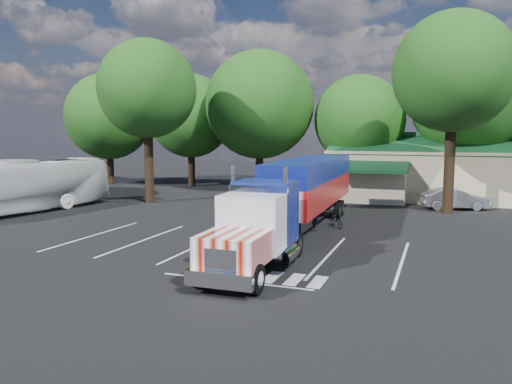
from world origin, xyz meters
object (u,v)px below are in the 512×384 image
(woman, at_px, (315,218))
(bicycle, at_px, (337,219))
(silver_sedan, at_px, (455,199))
(semi_truck, at_px, (300,192))
(tour_bus, at_px, (22,186))

(woman, height_order, bicycle, woman)
(bicycle, relative_size, silver_sedan, 0.38)
(woman, xyz_separation_m, silver_sedan, (7.50, 11.29, 0.01))
(semi_truck, xyz_separation_m, woman, (0.52, 1.49, -1.61))
(silver_sedan, bearing_deg, semi_truck, 132.80)
(woman, relative_size, silver_sedan, 0.33)
(woman, relative_size, tour_bus, 0.11)
(semi_truck, xyz_separation_m, bicycle, (1.42, 3.12, -1.91))
(bicycle, distance_m, tour_bus, 21.57)
(bicycle, bearing_deg, woman, -151.25)
(tour_bus, distance_m, silver_sedan, 30.49)
(woman, xyz_separation_m, bicycle, (0.90, 1.63, -0.29))
(bicycle, xyz_separation_m, tour_bus, (-21.40, -2.36, 1.38))
(bicycle, xyz_separation_m, silver_sedan, (6.60, 9.67, 0.30))
(woman, relative_size, bicycle, 0.86)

